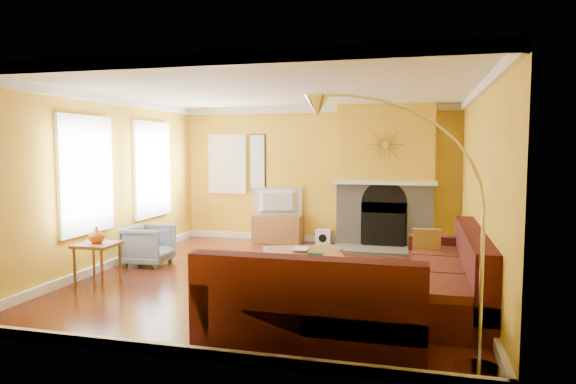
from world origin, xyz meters
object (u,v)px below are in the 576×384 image
(coffee_table, at_px, (302,267))
(armchair, at_px, (148,245))
(side_table, at_px, (98,264))
(arc_lamp, at_px, (403,234))
(media_console, at_px, (278,229))
(sectional_sofa, at_px, (360,268))

(coffee_table, height_order, armchair, armchair)
(armchair, bearing_deg, side_table, 174.03)
(arc_lamp, bearing_deg, media_console, 115.88)
(media_console, relative_size, side_table, 1.68)
(side_table, distance_m, arc_lamp, 4.58)
(media_console, bearing_deg, sectional_sofa, -60.80)
(media_console, xyz_separation_m, side_table, (-1.56, -3.68, 0.02))
(side_table, bearing_deg, arc_lamp, -22.11)
(sectional_sofa, height_order, coffee_table, sectional_sofa)
(media_console, height_order, arc_lamp, arc_lamp)
(sectional_sofa, xyz_separation_m, side_table, (-3.62, 0.01, -0.16))
(armchair, bearing_deg, sectional_sofa, -112.93)
(coffee_table, bearing_deg, armchair, 171.26)
(side_table, bearing_deg, sectional_sofa, -0.15)
(media_console, bearing_deg, coffee_table, -67.81)
(sectional_sofa, xyz_separation_m, armchair, (-3.56, 1.27, -0.13))
(armchair, bearing_deg, media_console, -35.04)
(coffee_table, height_order, media_console, media_console)
(armchair, relative_size, side_table, 1.20)
(coffee_table, distance_m, side_table, 2.84)
(media_console, xyz_separation_m, arc_lamp, (2.61, -5.38, 0.90))
(sectional_sofa, xyz_separation_m, arc_lamp, (0.54, -1.68, 0.72))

